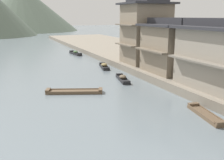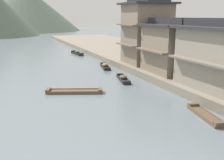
{
  "view_description": "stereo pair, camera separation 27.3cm",
  "coord_description": "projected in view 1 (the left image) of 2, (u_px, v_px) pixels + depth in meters",
  "views": [
    {
      "loc": [
        -6.77,
        -3.41,
        7.12
      ],
      "look_at": [
        2.53,
        18.66,
        1.23
      ],
      "focal_mm": 41.79,
      "sensor_mm": 36.0,
      "label": 1
    },
    {
      "loc": [
        -6.52,
        -3.51,
        7.12
      ],
      "look_at": [
        2.53,
        18.66,
        1.23
      ],
      "focal_mm": 41.79,
      "sensor_mm": 36.0,
      "label": 2
    }
  ],
  "objects": [
    {
      "name": "boat_moored_nearest",
      "position": [
        123.0,
        79.0,
        29.56
      ],
      "size": [
        1.71,
        4.12,
        0.65
      ],
      "color": "#232326",
      "rests_on": "ground"
    },
    {
      "name": "house_waterfront_narrow",
      "position": [
        146.0,
        31.0,
        35.21
      ],
      "size": [
        6.63,
        5.89,
        8.74
      ],
      "color": "gray",
      "rests_on": "riverbank_right"
    },
    {
      "name": "riverbank_right",
      "position": [
        168.0,
        61.0,
        40.37
      ],
      "size": [
        18.0,
        110.0,
        0.82
      ],
      "primitive_type": "cube",
      "color": "gray",
      "rests_on": "ground"
    },
    {
      "name": "house_waterfront_tall",
      "position": [
        174.0,
        46.0,
        29.88
      ],
      "size": [
        6.82,
        6.64,
        6.14
      ],
      "color": "gray",
      "rests_on": "riverbank_right"
    },
    {
      "name": "hill_far_centre",
      "position": [
        21.0,
        8.0,
        127.42
      ],
      "size": [
        54.17,
        54.17,
        22.32
      ],
      "primitive_type": "cone",
      "color": "#5B6B5B",
      "rests_on": "ground"
    },
    {
      "name": "boat_moored_far",
      "position": [
        76.0,
        53.0,
        49.59
      ],
      "size": [
        1.36,
        4.65,
        0.74
      ],
      "color": "#232326",
      "rests_on": "ground"
    },
    {
      "name": "boat_moored_third",
      "position": [
        206.0,
        115.0,
        18.95
      ],
      "size": [
        1.76,
        4.22,
        0.4
      ],
      "color": "brown",
      "rests_on": "ground"
    },
    {
      "name": "boat_moored_second",
      "position": [
        104.0,
        66.0,
        36.81
      ],
      "size": [
        1.78,
        4.28,
        0.68
      ],
      "color": "#232326",
      "rests_on": "ground"
    },
    {
      "name": "boat_midriver_drifting",
      "position": [
        74.0,
        92.0,
        24.81
      ],
      "size": [
        5.36,
        2.95,
        0.4
      ],
      "color": "brown",
      "rests_on": "ground"
    }
  ]
}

